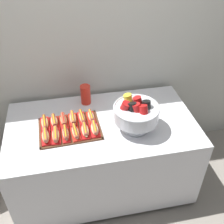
{
  "coord_description": "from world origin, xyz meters",
  "views": [
    {
      "loc": [
        -0.25,
        -1.67,
        2.17
      ],
      "look_at": [
        0.09,
        0.01,
        0.84
      ],
      "focal_mm": 43.17,
      "sensor_mm": 36.0,
      "label": 1
    }
  ],
  "objects_px": {
    "hot_dog_7": "(54,121)",
    "cup_stack": "(86,95)",
    "hot_dog_9": "(73,119)",
    "hot_dog_10": "(82,118)",
    "hot_dog_4": "(85,130)",
    "hot_dog_11": "(91,116)",
    "hot_dog_6": "(45,123)",
    "buffet_table": "(103,153)",
    "serving_tray": "(70,129)",
    "hot_dog_0": "(46,137)",
    "hot_dog_5": "(95,129)",
    "hot_dog_3": "(75,132)",
    "punch_bowl": "(136,113)",
    "hot_dog_8": "(64,120)",
    "hot_dog_2": "(66,133)",
    "hot_dog_1": "(56,135)"
  },
  "relations": [
    {
      "from": "hot_dog_7",
      "to": "hot_dog_5",
      "type": "bearing_deg",
      "value": -26.77
    },
    {
      "from": "buffet_table",
      "to": "hot_dog_6",
      "type": "relative_size",
      "value": 8.32
    },
    {
      "from": "hot_dog_11",
      "to": "hot_dog_5",
      "type": "bearing_deg",
      "value": -87.96
    },
    {
      "from": "buffet_table",
      "to": "hot_dog_7",
      "type": "distance_m",
      "value": 0.54
    },
    {
      "from": "hot_dog_5",
      "to": "hot_dog_6",
      "type": "bearing_deg",
      "value": 158.29
    },
    {
      "from": "hot_dog_5",
      "to": "punch_bowl",
      "type": "distance_m",
      "value": 0.35
    },
    {
      "from": "hot_dog_0",
      "to": "hot_dog_11",
      "type": "relative_size",
      "value": 1.06
    },
    {
      "from": "hot_dog_9",
      "to": "cup_stack",
      "type": "height_order",
      "value": "cup_stack"
    },
    {
      "from": "hot_dog_2",
      "to": "hot_dog_5",
      "type": "height_order",
      "value": "hot_dog_5"
    },
    {
      "from": "hot_dog_7",
      "to": "cup_stack",
      "type": "bearing_deg",
      "value": 41.82
    },
    {
      "from": "hot_dog_4",
      "to": "hot_dog_7",
      "type": "distance_m",
      "value": 0.28
    },
    {
      "from": "buffet_table",
      "to": "hot_dog_9",
      "type": "height_order",
      "value": "hot_dog_9"
    },
    {
      "from": "buffet_table",
      "to": "hot_dog_9",
      "type": "relative_size",
      "value": 8.66
    },
    {
      "from": "hot_dog_0",
      "to": "hot_dog_4",
      "type": "distance_m",
      "value": 0.3
    },
    {
      "from": "hot_dog_0",
      "to": "cup_stack",
      "type": "distance_m",
      "value": 0.56
    },
    {
      "from": "hot_dog_5",
      "to": "cup_stack",
      "type": "xyz_separation_m",
      "value": [
        -0.02,
        0.41,
        0.05
      ]
    },
    {
      "from": "hot_dog_8",
      "to": "hot_dog_2",
      "type": "bearing_deg",
      "value": -87.96
    },
    {
      "from": "hot_dog_7",
      "to": "buffet_table",
      "type": "bearing_deg",
      "value": -8.06
    },
    {
      "from": "hot_dog_4",
      "to": "hot_dog_9",
      "type": "relative_size",
      "value": 0.96
    },
    {
      "from": "hot_dog_2",
      "to": "hot_dog_6",
      "type": "xyz_separation_m",
      "value": [
        -0.16,
        0.16,
        -0.0
      ]
    },
    {
      "from": "hot_dog_6",
      "to": "hot_dog_10",
      "type": "bearing_deg",
      "value": 2.04
    },
    {
      "from": "hot_dog_2",
      "to": "hot_dog_8",
      "type": "relative_size",
      "value": 1.11
    },
    {
      "from": "serving_tray",
      "to": "punch_bowl",
      "type": "relative_size",
      "value": 1.38
    },
    {
      "from": "hot_dog_1",
      "to": "hot_dog_8",
      "type": "distance_m",
      "value": 0.18
    },
    {
      "from": "punch_bowl",
      "to": "hot_dog_4",
      "type": "bearing_deg",
      "value": 178.14
    },
    {
      "from": "hot_dog_0",
      "to": "hot_dog_5",
      "type": "bearing_deg",
      "value": 2.04
    },
    {
      "from": "hot_dog_0",
      "to": "hot_dog_11",
      "type": "height_order",
      "value": "hot_dog_0"
    },
    {
      "from": "buffet_table",
      "to": "punch_bowl",
      "type": "relative_size",
      "value": 4.34
    },
    {
      "from": "cup_stack",
      "to": "hot_dog_10",
      "type": "bearing_deg",
      "value": -104.11
    },
    {
      "from": "hot_dog_8",
      "to": "cup_stack",
      "type": "height_order",
      "value": "cup_stack"
    },
    {
      "from": "hot_dog_0",
      "to": "hot_dog_3",
      "type": "relative_size",
      "value": 0.91
    },
    {
      "from": "serving_tray",
      "to": "hot_dog_6",
      "type": "xyz_separation_m",
      "value": [
        -0.19,
        0.08,
        0.03
      ]
    },
    {
      "from": "hot_dog_2",
      "to": "punch_bowl",
      "type": "relative_size",
      "value": 0.49
    },
    {
      "from": "buffet_table",
      "to": "serving_tray",
      "type": "bearing_deg",
      "value": -174.49
    },
    {
      "from": "hot_dog_9",
      "to": "hot_dog_10",
      "type": "height_order",
      "value": "hot_dog_9"
    },
    {
      "from": "hot_dog_6",
      "to": "hot_dog_10",
      "type": "height_order",
      "value": "hot_dog_10"
    },
    {
      "from": "hot_dog_0",
      "to": "hot_dog_7",
      "type": "bearing_deg",
      "value": 67.59
    },
    {
      "from": "serving_tray",
      "to": "punch_bowl",
      "type": "distance_m",
      "value": 0.54
    },
    {
      "from": "buffet_table",
      "to": "hot_dog_5",
      "type": "distance_m",
      "value": 0.41
    },
    {
      "from": "hot_dog_8",
      "to": "hot_dog_9",
      "type": "xyz_separation_m",
      "value": [
        0.07,
        0.0,
        0.0
      ]
    },
    {
      "from": "serving_tray",
      "to": "hot_dog_6",
      "type": "bearing_deg",
      "value": 158.29
    },
    {
      "from": "buffet_table",
      "to": "cup_stack",
      "type": "xyz_separation_m",
      "value": [
        -0.09,
        0.31,
        0.44
      ]
    },
    {
      "from": "hot_dog_2",
      "to": "hot_dog_11",
      "type": "height_order",
      "value": "hot_dog_2"
    },
    {
      "from": "hot_dog_4",
      "to": "hot_dog_5",
      "type": "height_order",
      "value": "hot_dog_5"
    },
    {
      "from": "hot_dog_8",
      "to": "hot_dog_5",
      "type": "bearing_deg",
      "value": -34.22
    },
    {
      "from": "buffet_table",
      "to": "hot_dog_0",
      "type": "distance_m",
      "value": 0.6
    },
    {
      "from": "hot_dog_4",
      "to": "hot_dog_11",
      "type": "xyz_separation_m",
      "value": [
        0.07,
        0.17,
        -0.0
      ]
    },
    {
      "from": "hot_dog_2",
      "to": "hot_dog_5",
      "type": "relative_size",
      "value": 1.06
    },
    {
      "from": "buffet_table",
      "to": "serving_tray",
      "type": "relative_size",
      "value": 3.14
    },
    {
      "from": "hot_dog_1",
      "to": "buffet_table",
      "type": "bearing_deg",
      "value": 16.76
    }
  ]
}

